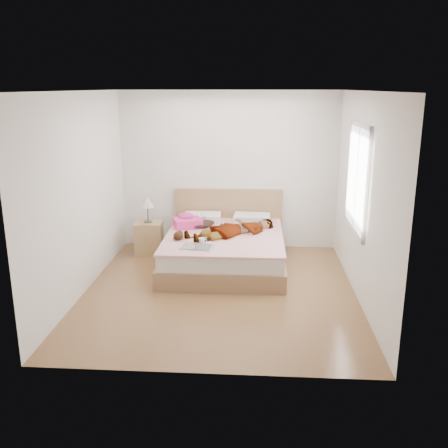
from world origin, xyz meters
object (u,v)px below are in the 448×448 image
bed (225,248)px  coffee_mug (202,241)px  phone (203,215)px  nightstand (149,235)px  magazine (197,247)px  towel (187,221)px  woman (233,227)px  plush_toy (179,235)px

bed → coffee_mug: bed is taller
phone → nightstand: (-0.90, 0.06, -0.37)m
bed → magazine: size_ratio=4.31×
phone → towel: size_ratio=0.18×
phone → magazine: 1.13m
coffee_mug → nightstand: nightstand is taller
phone → coffee_mug: (0.09, -0.95, -0.13)m
towel → woman: bearing=-23.0°
woman → plush_toy: woman is taller
woman → nightstand: size_ratio=1.60×
nightstand → bed: bearing=-19.1°
bed → towel: (-0.61, 0.29, 0.32)m
phone → magazine: (0.03, -1.12, -0.17)m
bed → towel: 0.75m
plush_toy → coffee_mug: bearing=-27.1°
plush_toy → nightstand: 1.07m
nightstand → phone: bearing=-3.9°
bed → towel: size_ratio=4.04×
plush_toy → nightstand: bearing=127.0°
towel → nightstand: bearing=167.5°
phone → coffee_mug: 0.96m
woman → towel: towel is taller
towel → phone: bearing=19.3°
phone → magazine: bearing=-124.8°
phone → plush_toy: 0.82m
coffee_mug → nightstand: (-0.99, 1.01, -0.24)m
towel → nightstand: 0.73m
coffee_mug → bed: bearing=63.7°
towel → nightstand: (-0.66, 0.15, -0.29)m
coffee_mug → nightstand: size_ratio=0.12×
woman → bed: bearing=-135.7°
woman → towel: size_ratio=2.91×
woman → coffee_mug: bearing=-73.2°
plush_toy → nightstand: size_ratio=0.24×
bed → magazine: 0.85m
woman → plush_toy: size_ratio=6.68×
coffee_mug → nightstand: 1.43m
phone → nightstand: 0.98m
phone → nightstand: size_ratio=0.10×
phone → towel: bearing=163.0°
coffee_mug → plush_toy: 0.41m
woman → nightstand: nightstand is taller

